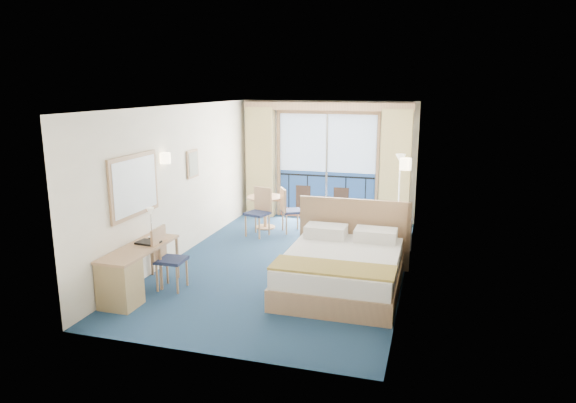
% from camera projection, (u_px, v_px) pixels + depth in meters
% --- Properties ---
extents(floor, '(6.50, 6.50, 0.00)m').
position_uv_depth(floor, '(287.00, 263.00, 8.96)').
color(floor, navy).
rests_on(floor, ground).
extents(room_walls, '(4.04, 6.54, 2.72)m').
position_uv_depth(room_walls, '(287.00, 162.00, 8.57)').
color(room_walls, silver).
rests_on(room_walls, ground).
extents(balcony_door, '(2.36, 0.03, 2.52)m').
position_uv_depth(balcony_door, '(326.00, 170.00, 11.72)').
color(balcony_door, navy).
rests_on(balcony_door, room_walls).
extents(curtain_left, '(0.65, 0.22, 2.55)m').
position_uv_depth(curtain_left, '(260.00, 162.00, 11.97)').
color(curtain_left, tan).
rests_on(curtain_left, room_walls).
extents(curtain_right, '(0.65, 0.22, 2.55)m').
position_uv_depth(curtain_right, '(395.00, 168.00, 11.13)').
color(curtain_right, tan).
rests_on(curtain_right, room_walls).
extents(pelmet, '(3.80, 0.25, 0.18)m').
position_uv_depth(pelmet, '(327.00, 106.00, 11.29)').
color(pelmet, tan).
rests_on(pelmet, room_walls).
extents(mirror, '(0.05, 1.25, 0.95)m').
position_uv_depth(mirror, '(134.00, 186.00, 7.75)').
color(mirror, tan).
rests_on(mirror, room_walls).
extents(wall_print, '(0.04, 0.42, 0.52)m').
position_uv_depth(wall_print, '(193.00, 164.00, 9.56)').
color(wall_print, tan).
rests_on(wall_print, room_walls).
extents(sconce_left, '(0.18, 0.18, 0.18)m').
position_uv_depth(sconce_left, '(165.00, 158.00, 8.52)').
color(sconce_left, '#FFE4B2').
rests_on(sconce_left, room_walls).
extents(sconce_right, '(0.18, 0.18, 0.18)m').
position_uv_depth(sconce_right, '(406.00, 164.00, 7.88)').
color(sconce_right, '#FFE4B2').
rests_on(sconce_right, room_walls).
extents(bed, '(1.87, 2.23, 1.18)m').
position_uv_depth(bed, '(342.00, 268.00, 7.78)').
color(bed, tan).
rests_on(bed, ground).
extents(nightstand, '(0.40, 0.38, 0.53)m').
position_uv_depth(nightstand, '(394.00, 246.00, 9.02)').
color(nightstand, tan).
rests_on(nightstand, ground).
extents(phone, '(0.20, 0.16, 0.08)m').
position_uv_depth(phone, '(396.00, 230.00, 8.94)').
color(phone, silver).
rests_on(phone, nightstand).
extents(armchair, '(0.80, 0.82, 0.68)m').
position_uv_depth(armchair, '(391.00, 231.00, 9.68)').
color(armchair, '#464A55').
rests_on(armchair, ground).
extents(floor_lamp, '(0.23, 0.23, 1.66)m').
position_uv_depth(floor_lamp, '(400.00, 173.00, 10.57)').
color(floor_lamp, silver).
rests_on(floor_lamp, ground).
extents(desk, '(0.52, 1.51, 0.71)m').
position_uv_depth(desk, '(124.00, 277.00, 7.22)').
color(desk, tan).
rests_on(desk, ground).
extents(desk_chair, '(0.43, 0.42, 0.95)m').
position_uv_depth(desk_chair, '(166.00, 255.00, 7.74)').
color(desk_chair, '#1D2544').
rests_on(desk_chair, ground).
extents(folder, '(0.35, 0.27, 0.03)m').
position_uv_depth(folder, '(148.00, 242.00, 7.72)').
color(folder, black).
rests_on(folder, desk).
extents(desk_lamp, '(0.13, 0.13, 0.48)m').
position_uv_depth(desk_lamp, '(151.00, 217.00, 7.85)').
color(desk_lamp, silver).
rests_on(desk_lamp, desk).
extents(round_table, '(0.77, 0.77, 0.70)m').
position_uv_depth(round_table, '(265.00, 204.00, 11.06)').
color(round_table, tan).
rests_on(round_table, ground).
extents(table_chair_a, '(0.56, 0.56, 0.95)m').
position_uv_depth(table_chair_a, '(288.00, 208.00, 10.72)').
color(table_chair_a, '#1D2544').
rests_on(table_chair_a, ground).
extents(table_chair_b, '(0.53, 0.54, 0.99)m').
position_uv_depth(table_chair_b, '(260.00, 209.00, 10.53)').
color(table_chair_b, '#1D2544').
rests_on(table_chair_b, ground).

